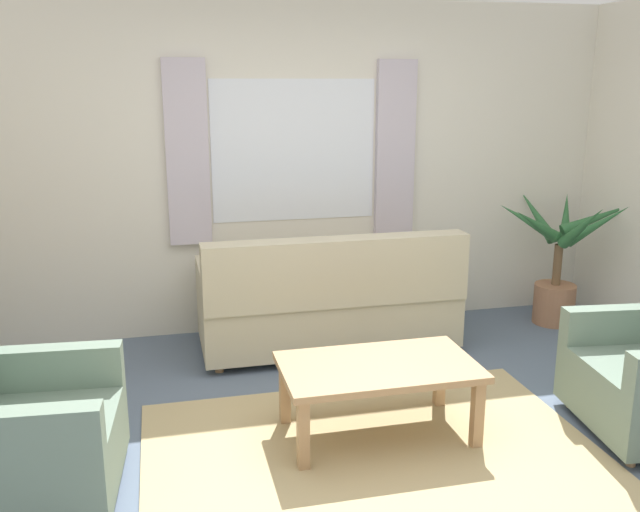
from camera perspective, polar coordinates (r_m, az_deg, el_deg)
ground_plane at (r=3.86m, az=4.74°, el=-16.57°), size 6.24×6.24×0.00m
wall_back at (r=5.55m, az=-2.28°, el=7.24°), size 5.32×0.12×2.60m
window_with_curtains at (r=5.45m, az=-2.12°, el=8.71°), size 1.98×0.07×1.40m
area_rug at (r=3.86m, az=4.74°, el=-16.49°), size 2.47×1.87×0.01m
couch at (r=5.15m, az=0.75°, el=-3.92°), size 1.90×0.82×0.92m
armchair_left at (r=3.67m, az=-23.91°, el=-13.24°), size 0.88×0.90×0.88m
coffee_table at (r=3.94m, az=4.87°, el=-9.67°), size 1.10×0.64×0.44m
potted_plant at (r=6.01m, az=19.23°, el=-0.47°), size 1.17×1.10×1.11m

